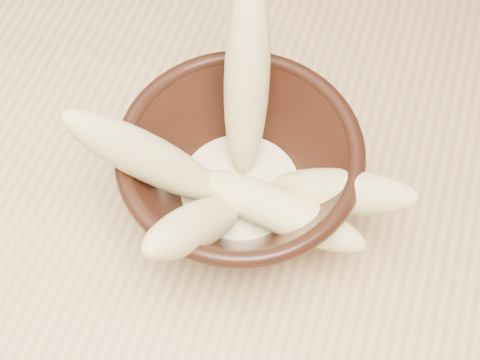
{
  "coord_description": "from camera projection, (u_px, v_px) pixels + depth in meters",
  "views": [
    {
      "loc": [
        0.25,
        -0.19,
        1.3
      ],
      "look_at": [
        0.17,
        0.07,
        0.8
      ],
      "focal_mm": 50.0,
      "sensor_mm": 36.0,
      "label": 1
    }
  ],
  "objects": [
    {
      "name": "banana_upright",
      "position": [
        247.0,
        82.0,
        0.53
      ],
      "size": [
        0.06,
        0.11,
        0.18
      ],
      "primitive_type": "ellipsoid",
      "rotation": [
        0.43,
        0.0,
        3.36
      ],
      "color": "#D2C67C",
      "rests_on": "bowl"
    },
    {
      "name": "banana_left",
      "position": [
        151.0,
        160.0,
        0.51
      ],
      "size": [
        0.14,
        0.08,
        0.16
      ],
      "primitive_type": "ellipsoid",
      "rotation": [
        0.67,
        0.0,
        -1.2
      ],
      "color": "#D2C67C",
      "rests_on": "bowl"
    },
    {
      "name": "bowl",
      "position": [
        240.0,
        175.0,
        0.56
      ],
      "size": [
        0.2,
        0.2,
        0.11
      ],
      "rotation": [
        0.0,
        0.0,
        -0.27
      ],
      "color": "black",
      "rests_on": "table"
    },
    {
      "name": "milk_puddle",
      "position": [
        240.0,
        190.0,
        0.58
      ],
      "size": [
        0.11,
        0.11,
        0.02
      ],
      "primitive_type": "cylinder",
      "color": "#F4EDC4",
      "rests_on": "bowl"
    },
    {
      "name": "banana_front",
      "position": [
        196.0,
        226.0,
        0.51
      ],
      "size": [
        0.08,
        0.13,
        0.12
      ],
      "primitive_type": "ellipsoid",
      "rotation": [
        0.81,
        0.0,
        -0.33
      ],
      "color": "#D2C67C",
      "rests_on": "bowl"
    },
    {
      "name": "table",
      "position": [
        56.0,
        257.0,
        0.68
      ],
      "size": [
        1.2,
        0.8,
        0.75
      ],
      "color": "#DBB778",
      "rests_on": "ground"
    },
    {
      "name": "banana_across",
      "position": [
        277.0,
        210.0,
        0.54
      ],
      "size": [
        0.16,
        0.07,
        0.05
      ],
      "primitive_type": "ellipsoid",
      "rotation": [
        1.47,
        0.0,
        1.38
      ],
      "color": "#D2C67C",
      "rests_on": "bowl"
    },
    {
      "name": "banana_right",
      "position": [
        340.0,
        191.0,
        0.53
      ],
      "size": [
        0.14,
        0.06,
        0.11
      ],
      "primitive_type": "ellipsoid",
      "rotation": [
        0.96,
        0.0,
        1.38
      ],
      "color": "#D2C67C",
      "rests_on": "bowl"
    }
  ]
}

